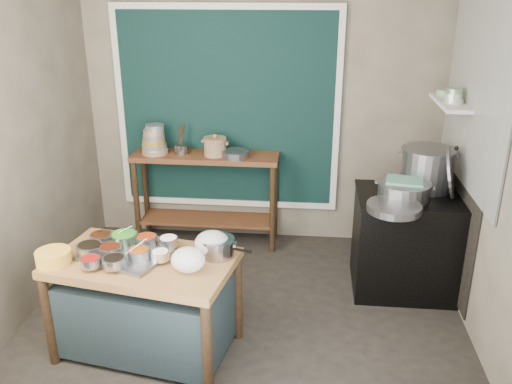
# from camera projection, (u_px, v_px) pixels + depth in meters

# --- Properties ---
(floor) EXTENTS (3.50, 3.00, 0.02)m
(floor) POSITION_uv_depth(u_px,v_px,m) (246.00, 314.00, 4.45)
(floor) COLOR #2C2822
(floor) RESTS_ON ground
(back_wall) EXTENTS (3.50, 0.02, 2.80)m
(back_wall) POSITION_uv_depth(u_px,v_px,m) (263.00, 105.00, 5.34)
(back_wall) COLOR gray
(back_wall) RESTS_ON floor
(left_wall) EXTENTS (0.02, 3.00, 2.80)m
(left_wall) POSITION_uv_depth(u_px,v_px,m) (14.00, 143.00, 4.11)
(left_wall) COLOR gray
(left_wall) RESTS_ON floor
(right_wall) EXTENTS (0.02, 3.00, 2.80)m
(right_wall) POSITION_uv_depth(u_px,v_px,m) (495.00, 157.00, 3.77)
(right_wall) COLOR gray
(right_wall) RESTS_ON floor
(curtain_panel) EXTENTS (2.10, 0.02, 1.90)m
(curtain_panel) POSITION_uv_depth(u_px,v_px,m) (227.00, 110.00, 5.35)
(curtain_panel) COLOR black
(curtain_panel) RESTS_ON back_wall
(curtain_frame) EXTENTS (2.22, 0.03, 2.02)m
(curtain_frame) POSITION_uv_depth(u_px,v_px,m) (227.00, 111.00, 5.34)
(curtain_frame) COLOR beige
(curtain_frame) RESTS_ON back_wall
(tile_panel) EXTENTS (0.02, 1.70, 1.70)m
(tile_panel) POSITION_uv_depth(u_px,v_px,m) (478.00, 79.00, 4.12)
(tile_panel) COLOR #B2B2AA
(tile_panel) RESTS_ON right_wall
(soot_patch) EXTENTS (0.01, 1.30, 1.30)m
(soot_patch) POSITION_uv_depth(u_px,v_px,m) (456.00, 212.00, 4.63)
(soot_patch) COLOR black
(soot_patch) RESTS_ON right_wall
(wall_shelf) EXTENTS (0.22, 0.70, 0.03)m
(wall_shelf) POSITION_uv_depth(u_px,v_px,m) (451.00, 103.00, 4.50)
(wall_shelf) COLOR beige
(wall_shelf) RESTS_ON right_wall
(prep_table) EXTENTS (1.36, 0.93, 0.75)m
(prep_table) POSITION_uv_depth(u_px,v_px,m) (146.00, 305.00, 3.88)
(prep_table) COLOR brown
(prep_table) RESTS_ON floor
(back_counter) EXTENTS (1.45, 0.40, 0.95)m
(back_counter) POSITION_uv_depth(u_px,v_px,m) (207.00, 199.00, 5.51)
(back_counter) COLOR brown
(back_counter) RESTS_ON floor
(stove_block) EXTENTS (0.90, 0.68, 0.85)m
(stove_block) POSITION_uv_depth(u_px,v_px,m) (408.00, 244.00, 4.68)
(stove_block) COLOR black
(stove_block) RESTS_ON floor
(stove_top) EXTENTS (0.92, 0.69, 0.03)m
(stove_top) POSITION_uv_depth(u_px,v_px,m) (413.00, 197.00, 4.52)
(stove_top) COLOR black
(stove_top) RESTS_ON stove_block
(condiment_tray) EXTENTS (0.68, 0.58, 0.03)m
(condiment_tray) POSITION_uv_depth(u_px,v_px,m) (124.00, 255.00, 3.78)
(condiment_tray) COLOR gray
(condiment_tray) RESTS_ON prep_table
(condiment_bowls) EXTENTS (0.67, 0.51, 0.08)m
(condiment_bowls) POSITION_uv_depth(u_px,v_px,m) (121.00, 247.00, 3.78)
(condiment_bowls) COLOR silver
(condiment_bowls) RESTS_ON condiment_tray
(yellow_basin) EXTENTS (0.26, 0.26, 0.09)m
(yellow_basin) POSITION_uv_depth(u_px,v_px,m) (53.00, 257.00, 3.68)
(yellow_basin) COLOR yellow
(yellow_basin) RESTS_ON prep_table
(saucepan) EXTENTS (0.31, 0.31, 0.13)m
(saucepan) POSITION_uv_depth(u_px,v_px,m) (218.00, 247.00, 3.77)
(saucepan) COLOR gray
(saucepan) RESTS_ON prep_table
(plastic_bag_a) EXTENTS (0.27, 0.24, 0.17)m
(plastic_bag_a) POSITION_uv_depth(u_px,v_px,m) (188.00, 260.00, 3.56)
(plastic_bag_a) COLOR white
(plastic_bag_a) RESTS_ON prep_table
(plastic_bag_b) EXTENTS (0.30, 0.27, 0.19)m
(plastic_bag_b) POSITION_uv_depth(u_px,v_px,m) (212.00, 244.00, 3.76)
(plastic_bag_b) COLOR white
(plastic_bag_b) RESTS_ON prep_table
(bowl_stack) EXTENTS (0.26, 0.26, 0.29)m
(bowl_stack) POSITION_uv_depth(u_px,v_px,m) (155.00, 141.00, 5.33)
(bowl_stack) COLOR tan
(bowl_stack) RESTS_ON back_counter
(utensil_cup) EXTENTS (0.19, 0.19, 0.09)m
(utensil_cup) POSITION_uv_depth(u_px,v_px,m) (182.00, 149.00, 5.36)
(utensil_cup) COLOR gray
(utensil_cup) RESTS_ON back_counter
(ceramic_crock) EXTENTS (0.28, 0.28, 0.16)m
(ceramic_crock) POSITION_uv_depth(u_px,v_px,m) (215.00, 147.00, 5.28)
(ceramic_crock) COLOR #906F4E
(ceramic_crock) RESTS_ON back_counter
(wide_bowl) EXTENTS (0.31, 0.31, 0.07)m
(wide_bowl) POSITION_uv_depth(u_px,v_px,m) (235.00, 154.00, 5.24)
(wide_bowl) COLOR gray
(wide_bowl) RESTS_ON back_counter
(stock_pot) EXTENTS (0.47, 0.47, 0.36)m
(stock_pot) POSITION_uv_depth(u_px,v_px,m) (427.00, 169.00, 4.59)
(stock_pot) COLOR gray
(stock_pot) RESTS_ON stove_top
(pot_lid) EXTENTS (0.22, 0.45, 0.43)m
(pot_lid) POSITION_uv_depth(u_px,v_px,m) (450.00, 172.00, 4.40)
(pot_lid) COLOR gray
(pot_lid) RESTS_ON stove_top
(steamer) EXTENTS (0.53, 0.53, 0.14)m
(steamer) POSITION_uv_depth(u_px,v_px,m) (404.00, 190.00, 4.41)
(steamer) COLOR gray
(steamer) RESTS_ON stove_top
(green_cloth) EXTENTS (0.32, 0.27, 0.02)m
(green_cloth) POSITION_uv_depth(u_px,v_px,m) (405.00, 181.00, 4.38)
(green_cloth) COLOR slate
(green_cloth) RESTS_ON steamer
(shallow_pan) EXTENTS (0.47, 0.47, 0.06)m
(shallow_pan) POSITION_uv_depth(u_px,v_px,m) (394.00, 208.00, 4.19)
(shallow_pan) COLOR gray
(shallow_pan) RESTS_ON stove_top
(shelf_bowl_stack) EXTENTS (0.15, 0.15, 0.12)m
(shelf_bowl_stack) POSITION_uv_depth(u_px,v_px,m) (454.00, 96.00, 4.41)
(shelf_bowl_stack) COLOR silver
(shelf_bowl_stack) RESTS_ON wall_shelf
(shelf_bowl_green) EXTENTS (0.18, 0.18, 0.05)m
(shelf_bowl_green) POSITION_uv_depth(u_px,v_px,m) (445.00, 93.00, 4.70)
(shelf_bowl_green) COLOR gray
(shelf_bowl_green) RESTS_ON wall_shelf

